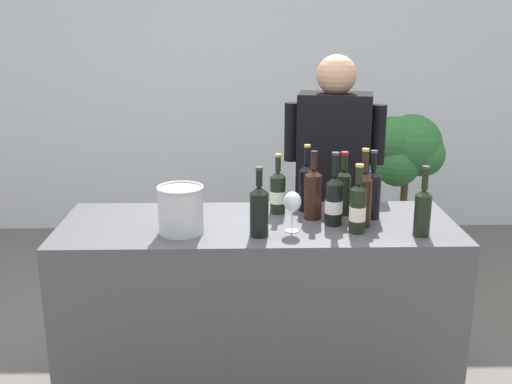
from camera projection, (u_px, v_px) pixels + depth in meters
wall_back at (250, 71)px, 5.20m from camera, size 8.00×0.10×2.80m
counter at (258, 311)px, 2.97m from camera, size 1.85×0.66×0.92m
wine_bottle_0 at (278, 192)px, 2.96m from camera, size 0.08×0.08×0.30m
wine_bottle_1 at (313, 193)px, 2.87m from camera, size 0.08×0.08×0.33m
wine_bottle_2 at (306, 186)px, 2.99m from camera, size 0.07×0.07×0.33m
wine_bottle_3 at (363, 197)px, 2.76m from camera, size 0.07×0.07×0.36m
wine_bottle_4 at (334, 200)px, 2.78m from camera, size 0.08×0.08×0.34m
wine_bottle_5 at (259, 210)px, 2.64m from camera, size 0.08×0.08×0.31m
wine_bottle_6 at (358, 207)px, 2.68m from camera, size 0.07×0.07×0.31m
wine_bottle_7 at (372, 193)px, 2.88m from camera, size 0.08×0.08×0.33m
wine_bottle_8 at (423, 210)px, 2.64m from camera, size 0.07×0.07×0.31m
wine_bottle_9 at (343, 190)px, 2.93m from camera, size 0.07×0.07×0.31m
wine_glass at (292, 203)px, 2.69m from camera, size 0.08×0.08×0.18m
ice_bucket at (181, 209)px, 2.68m from camera, size 0.21×0.21×0.21m
person_server at (332, 204)px, 3.48m from camera, size 0.55×0.31×1.65m
potted_shrub at (403, 164)px, 4.25m from camera, size 0.53×0.51×1.20m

